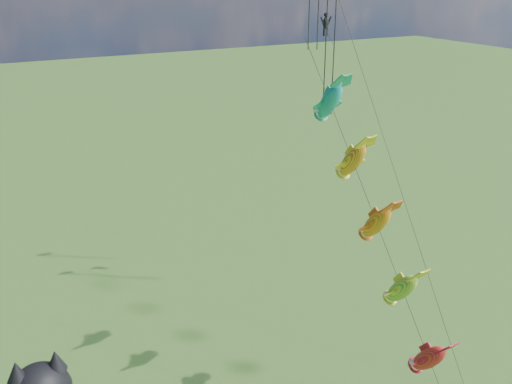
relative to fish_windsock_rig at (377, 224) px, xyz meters
name	(u,v)px	position (x,y,z in m)	size (l,w,h in m)	color
fish_windsock_rig	(377,224)	(0.00, 0.00, 0.00)	(1.23, 15.97, 19.65)	brown
parafoil_rig	(329,23)	(4.94, 12.04, 8.80)	(1.68, 17.52, 25.73)	brown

